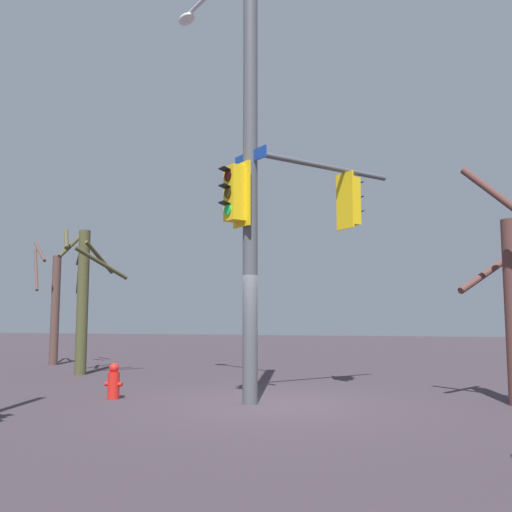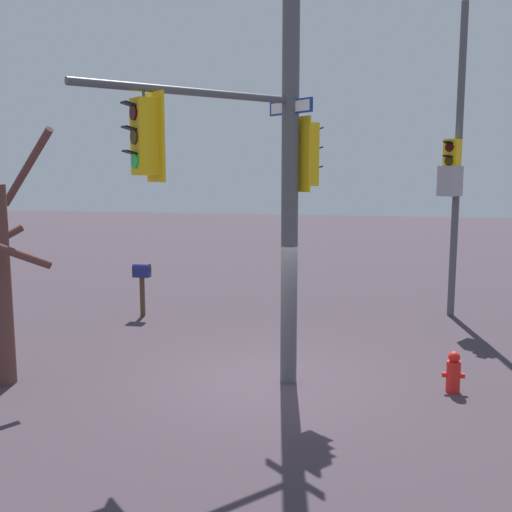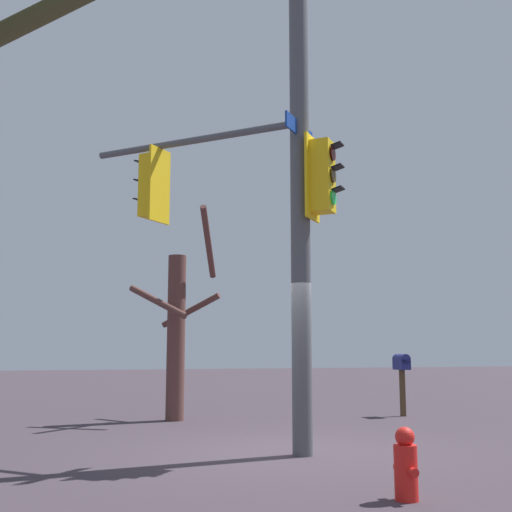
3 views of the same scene
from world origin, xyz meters
TOP-DOWN VIEW (x-y plane):
  - ground_plane at (0.00, 0.00)m, footprint 80.00×80.00m
  - main_signal_pole_assembly at (0.20, -0.27)m, footprint 5.19×3.53m
  - fire_hydrant at (3.23, 0.16)m, footprint 0.38×0.24m
  - mailbox at (-4.16, 4.17)m, footprint 0.44×0.24m
  - bare_tree_across_street at (-4.68, -0.98)m, footprint 2.12×2.11m

SIDE VIEW (x-z plane):
  - ground_plane at x=0.00m, z-range 0.00..0.00m
  - fire_hydrant at x=3.23m, z-range -0.02..0.71m
  - mailbox at x=-4.16m, z-range 0.40..1.81m
  - bare_tree_across_street at x=-4.68m, z-range -0.32..4.27m
  - main_signal_pole_assembly at x=0.20m, z-range 0.07..9.94m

